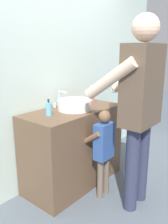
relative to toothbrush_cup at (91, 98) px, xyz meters
The scene contains 9 objects.
ground_plane 1.08m from the toothbrush_cup, 137.82° to the right, with size 14.00×14.00×0.00m, color slate.
back_wall 0.64m from the toothbrush_cup, 148.76° to the left, with size 4.40×0.08×2.70m.
vanity_cabinet 0.64m from the toothbrush_cup, behind, with size 1.16×0.54×0.87m, color brown.
sink_basin 0.42m from the toothbrush_cup, 167.43° to the right, with size 0.36×0.36×0.11m.
faucet 0.43m from the toothbrush_cup, 162.56° to the left, with size 0.18×0.14×0.18m.
toothbrush_cup is the anchor object (origin of this frame).
soap_bottle 0.74m from the toothbrush_cup, behind, with size 0.06×0.06×0.17m.
child_toddler 0.73m from the toothbrush_cup, 130.94° to the right, with size 0.29×0.29×0.93m.
adult_parent 0.86m from the toothbrush_cup, 111.86° to the right, with size 0.55×0.58×1.79m.
Camera 1 is at (-1.82, -1.35, 1.49)m, focal length 37.66 mm.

